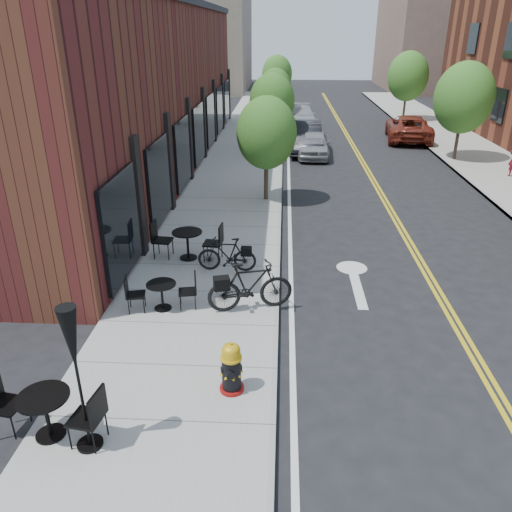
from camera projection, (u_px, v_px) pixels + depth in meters
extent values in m
plane|color=black|center=(278.00, 331.00, 10.97)|extent=(120.00, 120.00, 0.00)
cube|color=#9E9B93|center=(232.00, 192.00, 20.13)|extent=(4.00, 70.00, 0.12)
cube|color=#4D1919|center=(140.00, 91.00, 22.56)|extent=(5.00, 28.00, 7.00)
cube|color=#726656|center=(210.00, 40.00, 52.91)|extent=(8.00, 14.00, 10.00)
cube|color=brown|center=(436.00, 30.00, 53.12)|extent=(10.00, 16.00, 12.00)
cylinder|color=#382B1E|center=(266.00, 178.00, 18.80)|extent=(0.16, 0.16, 1.61)
ellipsoid|color=#286520|center=(266.00, 133.00, 18.10)|extent=(2.20, 2.20, 2.64)
cylinder|color=#382B1E|center=(272.00, 136.00, 26.05)|extent=(0.16, 0.16, 1.68)
ellipsoid|color=#286520|center=(272.00, 101.00, 25.32)|extent=(2.30, 2.30, 2.76)
cylinder|color=#382B1E|center=(275.00, 113.00, 33.34)|extent=(0.16, 0.16, 1.57)
ellipsoid|color=#286520|center=(275.00, 88.00, 32.67)|extent=(2.10, 2.10, 2.52)
cylinder|color=#382B1E|center=(277.00, 97.00, 40.58)|extent=(0.16, 0.16, 1.71)
ellipsoid|color=#286520|center=(277.00, 74.00, 39.83)|extent=(2.40, 2.40, 2.88)
cylinder|color=#382B1E|center=(457.00, 140.00, 24.66)|extent=(0.16, 0.16, 1.82)
ellipsoid|color=#286520|center=(464.00, 98.00, 23.82)|extent=(2.80, 2.80, 3.36)
cylinder|color=#382B1E|center=(404.00, 106.00, 35.56)|extent=(0.16, 0.16, 1.82)
ellipsoid|color=#286520|center=(408.00, 76.00, 34.72)|extent=(2.80, 2.80, 3.36)
cylinder|color=maroon|center=(232.00, 388.00, 8.98)|extent=(0.55, 0.55, 0.07)
cylinder|color=black|center=(231.00, 373.00, 8.85)|extent=(0.43, 0.43, 0.66)
cylinder|color=gold|center=(231.00, 357.00, 8.71)|extent=(0.48, 0.48, 0.04)
cylinder|color=gold|center=(231.00, 353.00, 8.67)|extent=(0.41, 0.41, 0.15)
ellipsoid|color=gold|center=(231.00, 349.00, 8.63)|extent=(0.40, 0.40, 0.19)
cylinder|color=gold|center=(231.00, 344.00, 8.59)|extent=(0.07, 0.07, 0.07)
imported|color=black|center=(227.00, 254.00, 13.25)|extent=(1.59, 0.49, 0.94)
imported|color=black|center=(250.00, 286.00, 11.35)|extent=(2.06, 1.05, 1.19)
cylinder|color=black|center=(51.00, 434.00, 7.99)|extent=(0.54, 0.54, 0.03)
cylinder|color=black|center=(47.00, 416.00, 7.84)|extent=(0.07, 0.07, 0.75)
cylinder|color=black|center=(43.00, 397.00, 7.68)|extent=(0.93, 0.93, 0.03)
cylinder|color=black|center=(189.00, 258.00, 14.16)|extent=(0.53, 0.53, 0.03)
cylinder|color=black|center=(188.00, 245.00, 14.00)|extent=(0.07, 0.07, 0.78)
cylinder|color=black|center=(187.00, 232.00, 13.83)|extent=(0.92, 0.92, 0.03)
cylinder|color=black|center=(163.00, 308.00, 11.60)|extent=(0.46, 0.46, 0.03)
cylinder|color=black|center=(162.00, 296.00, 11.47)|extent=(0.06, 0.06, 0.63)
cylinder|color=black|center=(161.00, 284.00, 11.34)|extent=(0.80, 0.80, 0.03)
cylinder|color=black|center=(90.00, 444.00, 7.79)|extent=(0.40, 0.40, 0.04)
cylinder|color=black|center=(79.00, 382.00, 7.29)|extent=(0.04, 0.04, 2.40)
cone|color=black|center=(71.00, 340.00, 6.99)|extent=(0.29, 0.29, 1.06)
imported|color=#93949A|center=(314.00, 144.00, 25.68)|extent=(1.75, 3.96, 1.32)
imported|color=black|center=(305.00, 137.00, 26.72)|extent=(1.74, 4.84, 1.59)
imported|color=#A5A4A8|center=(301.00, 116.00, 33.74)|extent=(2.11, 4.68, 1.33)
imported|color=maroon|center=(409.00, 128.00, 29.46)|extent=(3.10, 5.56, 1.47)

